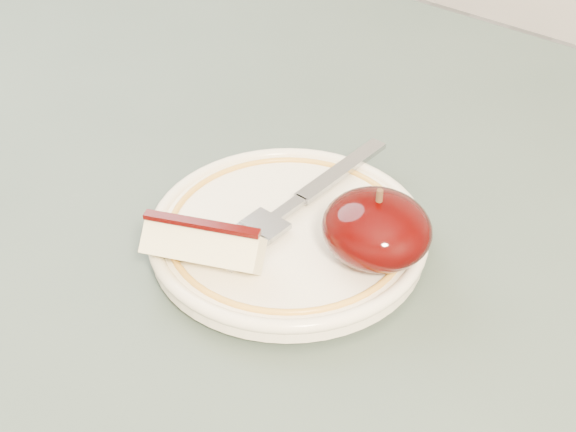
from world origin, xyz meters
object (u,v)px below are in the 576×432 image
Objects in this scene: plate at (288,233)px; apple_half at (377,229)px; table at (150,331)px; fork at (300,200)px.

plate is 0.06m from apple_half.
apple_half is at bearing 25.70° from table.
apple_half is at bearing 12.22° from plate.
fork reaches higher than plate.
table is 0.16m from fork.
fork is at bearing 45.89° from table.
table is 5.26× the size of fork.
apple_half is 0.40× the size of fork.
apple_half reaches higher than plate.
apple_half reaches higher than fork.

